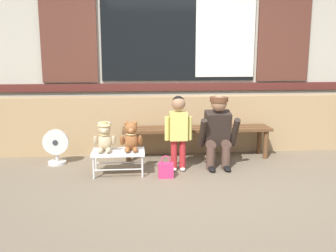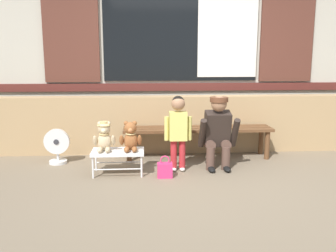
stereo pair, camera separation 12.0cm
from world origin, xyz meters
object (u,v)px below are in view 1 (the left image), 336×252
(handbag_on_ground, at_px, (166,170))
(small_display_bench, at_px, (118,153))
(teddy_bear_with_hat, at_px, (105,137))
(adult_crouching, at_px, (218,131))
(floor_fan, at_px, (56,147))
(wooden_bench_long, at_px, (197,132))
(teddy_bear_plain, at_px, (131,137))
(child_standing, at_px, (178,125))

(handbag_on_ground, bearing_deg, small_display_bench, 162.93)
(teddy_bear_with_hat, relative_size, adult_crouching, 0.38)
(floor_fan, bearing_deg, wooden_bench_long, 5.13)
(small_display_bench, distance_m, handbag_on_ground, 0.62)
(wooden_bench_long, bearing_deg, handbag_on_ground, -121.29)
(teddy_bear_with_hat, bearing_deg, wooden_bench_long, 28.36)
(teddy_bear_plain, bearing_deg, wooden_bench_long, 36.02)
(child_standing, xyz_separation_m, floor_fan, (-1.60, 0.42, -0.35))
(adult_crouching, bearing_deg, small_display_bench, -172.20)
(child_standing, bearing_deg, floor_fan, 165.43)
(teddy_bear_with_hat, xyz_separation_m, floor_fan, (-0.69, 0.50, -0.23))
(teddy_bear_plain, relative_size, floor_fan, 0.76)
(child_standing, bearing_deg, teddy_bear_plain, -171.94)
(wooden_bench_long, distance_m, small_display_bench, 1.28)
(teddy_bear_with_hat, xyz_separation_m, child_standing, (0.91, 0.08, 0.12))
(adult_crouching, xyz_separation_m, handbag_on_ground, (-0.71, -0.35, -0.38))
(floor_fan, bearing_deg, teddy_bear_with_hat, -35.90)
(handbag_on_ground, distance_m, floor_fan, 1.58)
(wooden_bench_long, distance_m, handbag_on_ground, 1.03)
(teddy_bear_with_hat, relative_size, floor_fan, 0.76)
(small_display_bench, bearing_deg, child_standing, 6.47)
(wooden_bench_long, bearing_deg, adult_crouching, -68.70)
(small_display_bench, relative_size, child_standing, 0.67)
(child_standing, relative_size, adult_crouching, 1.01)
(wooden_bench_long, relative_size, child_standing, 2.19)
(adult_crouching, height_order, floor_fan, adult_crouching)
(wooden_bench_long, height_order, small_display_bench, wooden_bench_long)
(wooden_bench_long, xyz_separation_m, adult_crouching, (0.19, -0.50, 0.11))
(floor_fan, bearing_deg, teddy_bear_plain, -26.34)
(teddy_bear_plain, xyz_separation_m, floor_fan, (-1.01, 0.50, -0.23))
(teddy_bear_plain, bearing_deg, handbag_on_ground, -23.29)
(wooden_bench_long, relative_size, teddy_bear_plain, 5.78)
(floor_fan, bearing_deg, child_standing, -14.57)
(floor_fan, bearing_deg, adult_crouching, -8.69)
(small_display_bench, distance_m, teddy_bear_plain, 0.25)
(small_display_bench, relative_size, teddy_bear_plain, 1.76)
(wooden_bench_long, xyz_separation_m, floor_fan, (-1.94, -0.17, -0.13))
(wooden_bench_long, relative_size, teddy_bear_with_hat, 5.78)
(teddy_bear_plain, xyz_separation_m, handbag_on_ground, (0.41, -0.18, -0.37))
(wooden_bench_long, height_order, teddy_bear_plain, teddy_bear_plain)
(teddy_bear_with_hat, bearing_deg, teddy_bear_plain, -0.13)
(teddy_bear_plain, height_order, floor_fan, teddy_bear_plain)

